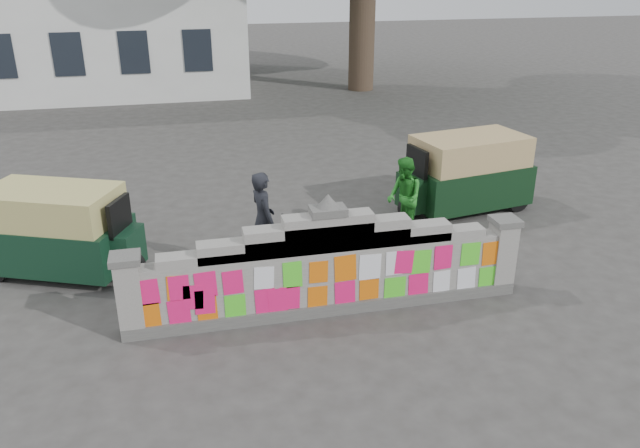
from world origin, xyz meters
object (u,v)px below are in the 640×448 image
at_px(cyclist_bike, 264,251).
at_px(rickshaw_left, 59,230).
at_px(pedestrian, 404,197).
at_px(cyclist_rider, 264,232).
at_px(rickshaw_right, 465,172).

xyz_separation_m(cyclist_bike, rickshaw_left, (-3.52, 1.02, 0.32)).
distance_m(cyclist_bike, pedestrian, 3.29).
distance_m(cyclist_bike, cyclist_rider, 0.35).
xyz_separation_m(cyclist_rider, pedestrian, (3.05, 1.19, -0.04)).
bearing_deg(cyclist_rider, rickshaw_left, 59.24).
bearing_deg(rickshaw_right, rickshaw_left, -1.74).
bearing_deg(cyclist_rider, rickshaw_right, -80.16).
bearing_deg(cyclist_rider, cyclist_bike, 75.37).
bearing_deg(cyclist_bike, rickshaw_left, 59.24).
relative_size(pedestrian, rickshaw_right, 0.52).
distance_m(cyclist_bike, rickshaw_right, 5.38).
relative_size(rickshaw_left, rickshaw_right, 0.94).
xyz_separation_m(pedestrian, rickshaw_right, (1.83, 1.03, 0.06)).
height_order(cyclist_bike, cyclist_rider, cyclist_rider).
bearing_deg(pedestrian, cyclist_bike, -71.50).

